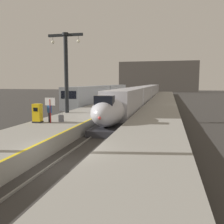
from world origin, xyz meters
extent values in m
plane|color=#33302D|center=(0.00, 0.00, 0.00)|extent=(260.00, 260.00, 0.00)
cube|color=gray|center=(-4.05, 24.75, 0.53)|extent=(4.80, 110.00, 1.05)
cube|color=gray|center=(4.05, 24.75, 0.53)|extent=(4.80, 110.00, 1.05)
cube|color=yellow|center=(-1.77, 24.75, 1.05)|extent=(0.20, 107.80, 0.01)
cube|color=slate|center=(-0.75, 27.50, 0.06)|extent=(0.08, 110.00, 0.12)
cube|color=slate|center=(0.75, 27.50, 0.06)|extent=(0.08, 110.00, 0.12)
cube|color=slate|center=(-8.85, 27.50, 0.06)|extent=(0.08, 110.00, 0.12)
cube|color=slate|center=(-7.35, 27.50, 0.06)|extent=(0.08, 110.00, 0.12)
ellipsoid|color=silver|center=(0.00, 9.46, 1.83)|extent=(2.78, 5.65, 2.56)
cube|color=#28282D|center=(0.00, 9.18, 0.28)|extent=(2.46, 4.80, 0.55)
cube|color=black|center=(0.00, 8.19, 2.90)|extent=(1.59, 1.00, 0.90)
sphere|color=#F24C4C|center=(0.00, 6.72, 1.68)|extent=(0.28, 0.28, 0.28)
cube|color=silver|center=(0.00, 18.15, 2.08)|extent=(2.90, 14.00, 3.05)
cube|color=black|center=(-1.42, 18.15, 2.62)|extent=(0.04, 11.90, 0.80)
cube|color=black|center=(1.42, 18.15, 2.62)|extent=(0.04, 11.90, 0.80)
cube|color=silver|center=(0.00, 18.15, 0.80)|extent=(2.92, 13.30, 0.24)
cube|color=black|center=(0.00, 13.67, 0.28)|extent=(2.03, 2.20, 0.56)
cube|color=black|center=(0.00, 22.63, 0.28)|extent=(2.03, 2.20, 0.56)
cube|color=silver|center=(0.00, 34.75, 2.08)|extent=(2.90, 18.00, 3.05)
cube|color=black|center=(-1.42, 34.75, 2.62)|extent=(0.04, 15.84, 0.80)
cube|color=black|center=(1.42, 34.75, 2.62)|extent=(0.04, 15.84, 0.80)
cube|color=black|center=(0.00, 28.63, 0.28)|extent=(2.03, 2.20, 0.56)
cube|color=black|center=(0.00, 40.87, 0.28)|extent=(2.03, 2.20, 0.56)
cube|color=silver|center=(0.00, 53.35, 2.08)|extent=(2.90, 18.00, 3.05)
cube|color=black|center=(-1.42, 53.35, 2.62)|extent=(0.04, 15.84, 0.80)
cube|color=black|center=(1.42, 53.35, 2.62)|extent=(0.04, 15.84, 0.80)
cube|color=black|center=(0.00, 47.23, 0.28)|extent=(2.03, 2.20, 0.56)
cube|color=black|center=(0.00, 59.47, 0.28)|extent=(2.03, 2.20, 0.56)
cube|color=silver|center=(0.00, 71.95, 2.08)|extent=(2.90, 18.00, 3.05)
cube|color=black|center=(-1.42, 71.95, 2.62)|extent=(0.04, 15.84, 0.80)
cube|color=black|center=(1.42, 71.95, 2.62)|extent=(0.04, 15.84, 0.80)
cube|color=black|center=(0.00, 65.83, 0.28)|extent=(2.03, 2.20, 0.56)
cube|color=black|center=(0.00, 78.07, 0.28)|extent=(2.03, 2.20, 0.56)
cube|color=gray|center=(-8.10, 28.35, 2.15)|extent=(2.85, 18.00, 3.30)
cube|color=black|center=(-8.10, 19.39, 2.75)|extent=(2.28, 0.08, 1.10)
cube|color=black|center=(-9.49, 28.35, 2.65)|extent=(0.04, 15.30, 0.90)
cube|color=black|center=(-6.71, 28.35, 2.65)|extent=(0.04, 15.30, 0.90)
cube|color=black|center=(-8.10, 22.59, 0.26)|extent=(2.00, 2.00, 0.52)
cube|color=black|center=(-8.10, 34.11, 0.26)|extent=(2.00, 2.00, 0.52)
cube|color=gray|center=(-8.10, 46.95, 2.15)|extent=(2.85, 18.00, 3.30)
cylinder|color=black|center=(-5.90, 13.81, 5.43)|extent=(0.44, 0.44, 8.76)
cylinder|color=black|center=(-5.90, 13.81, 9.66)|extent=(0.68, 0.68, 0.30)
cube|color=black|center=(-5.90, 13.81, 9.56)|extent=(4.00, 0.24, 0.28)
cylinder|color=black|center=(-7.40, 13.81, 9.21)|extent=(0.03, 0.03, 0.60)
sphere|color=#EFEACC|center=(-7.40, 13.81, 8.86)|extent=(0.36, 0.36, 0.36)
cylinder|color=black|center=(-4.40, 13.81, 9.21)|extent=(0.03, 0.03, 0.60)
sphere|color=#EFEACC|center=(-4.40, 13.81, 8.86)|extent=(0.36, 0.36, 0.36)
cylinder|color=#23232D|center=(-4.66, 7.29, 1.48)|extent=(0.13, 0.13, 0.85)
cylinder|color=#23232D|center=(-4.52, 7.21, 1.48)|extent=(0.13, 0.13, 0.85)
cube|color=#1E478C|center=(-4.59, 7.25, 2.21)|extent=(0.44, 0.38, 0.62)
cylinder|color=#1E478C|center=(-4.80, 7.37, 2.16)|extent=(0.09, 0.09, 0.58)
cylinder|color=#1E478C|center=(-4.39, 7.13, 2.16)|extent=(0.09, 0.09, 0.58)
sphere|color=tan|center=(-4.59, 7.25, 2.63)|extent=(0.22, 0.22, 0.22)
cube|color=#4C4C51|center=(-3.78, 7.77, 1.35)|extent=(0.40, 0.22, 0.60)
cylinder|color=#262628|center=(-3.88, 7.77, 1.83)|extent=(0.02, 0.02, 0.36)
cylinder|color=#262628|center=(-3.68, 7.77, 1.83)|extent=(0.02, 0.02, 0.36)
cube|color=#262628|center=(-3.78, 7.77, 2.02)|extent=(0.22, 0.03, 0.02)
cube|color=yellow|center=(-5.55, 6.94, 1.85)|extent=(0.70, 0.56, 1.60)
cube|color=black|center=(-5.55, 6.66, 2.20)|extent=(0.40, 0.02, 0.32)
cube|color=black|center=(-5.55, 6.94, 1.11)|extent=(0.76, 0.62, 0.12)
cylinder|color=maroon|center=(-4.44, 7.12, 2.05)|extent=(0.10, 0.10, 2.00)
cube|color=white|center=(-4.44, 7.12, 2.85)|extent=(0.90, 0.06, 0.64)
cube|color=#4C4742|center=(0.00, 102.00, 7.00)|extent=(36.00, 2.00, 14.00)
camera|label=1|loc=(5.25, -11.21, 4.46)|focal=38.50mm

